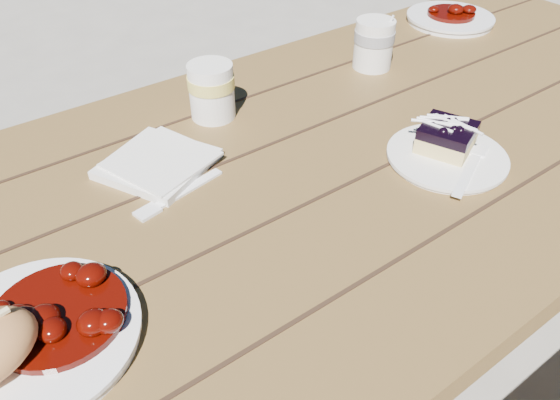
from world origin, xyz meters
TOP-DOWN VIEW (x-y plane):
  - picnic_table at (0.00, -0.00)m, footprint 2.00×1.55m
  - main_plate at (-0.45, -0.09)m, footprint 0.23×0.23m
  - goulash_stew at (-0.42, -0.09)m, footprint 0.15×0.15m
  - dessert_plate at (0.19, -0.13)m, footprint 0.19×0.19m
  - blueberry_cake at (0.20, -0.11)m, footprint 0.11×0.11m
  - fork_dessert at (0.17, -0.18)m, footprint 0.16×0.09m
  - coffee_cup at (0.34, 0.20)m, footprint 0.08×0.08m
  - napkin_stack at (-0.19, 0.13)m, footprint 0.20×0.20m
  - fork_table at (-0.18, 0.05)m, footprint 0.16×0.05m
  - second_plate at (0.67, 0.27)m, footprint 0.21×0.21m
  - second_stew at (0.67, 0.27)m, footprint 0.11×0.11m
  - second_cup at (-0.04, 0.22)m, footprint 0.08×0.08m

SIDE VIEW (x-z plane):
  - picnic_table at x=0.00m, z-range 0.21..0.96m
  - fork_table at x=-0.18m, z-range 0.75..0.75m
  - dessert_plate at x=0.19m, z-range 0.75..0.76m
  - napkin_stack at x=-0.19m, z-range 0.75..0.76m
  - main_plate at x=-0.45m, z-range 0.75..0.77m
  - second_plate at x=0.67m, z-range 0.75..0.77m
  - fork_dessert at x=0.17m, z-range 0.76..0.76m
  - blueberry_cake at x=0.20m, z-range 0.76..0.81m
  - goulash_stew at x=-0.42m, z-range 0.77..0.81m
  - second_stew at x=0.67m, z-range 0.77..0.81m
  - coffee_cup at x=0.34m, z-range 0.75..0.85m
  - second_cup at x=-0.04m, z-range 0.75..0.85m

